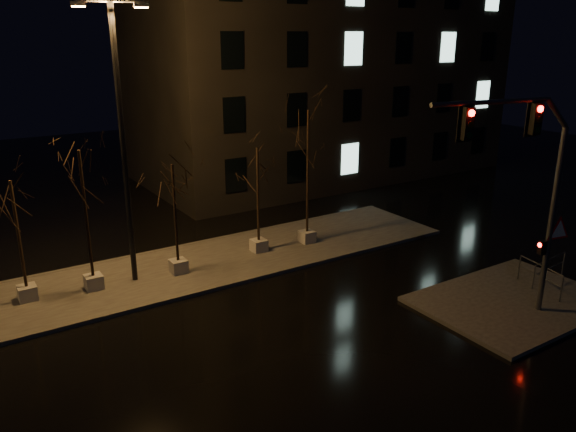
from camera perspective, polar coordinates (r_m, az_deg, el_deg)
ground at (r=20.23m, az=0.67°, el=-10.22°), size 90.00×90.00×0.00m
median at (r=24.95m, az=-6.95°, el=-4.53°), size 22.00×5.00×0.15m
sidewalk_corner at (r=22.79m, az=21.94°, el=-8.02°), size 7.00×5.00×0.15m
building at (r=40.68m, az=3.35°, el=14.96°), size 25.00×12.00×15.00m
tree_0 at (r=22.05m, az=-26.05°, el=0.72°), size 1.80×1.80×4.69m
tree_1 at (r=21.90m, az=-20.17°, el=3.21°), size 1.80×1.80×5.60m
tree_2 at (r=22.70m, az=-11.55°, el=2.66°), size 1.80×1.80×4.69m
tree_3 at (r=24.59m, az=-3.12°, el=4.55°), size 1.80×1.80×4.91m
tree_4 at (r=25.48m, az=2.04°, el=7.62°), size 1.80×1.80×6.40m
traffic_signal_mast at (r=19.87m, az=23.36°, el=3.56°), size 6.08×1.33×7.55m
streetlight_main at (r=21.91m, az=-16.56°, el=8.54°), size 2.64×0.76×10.57m
guard_rail_a at (r=24.61m, az=25.04°, el=-4.66°), size 2.31×0.25×1.00m
guard_rail_b at (r=23.66m, az=24.23°, el=-5.38°), size 0.51×2.16×1.05m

